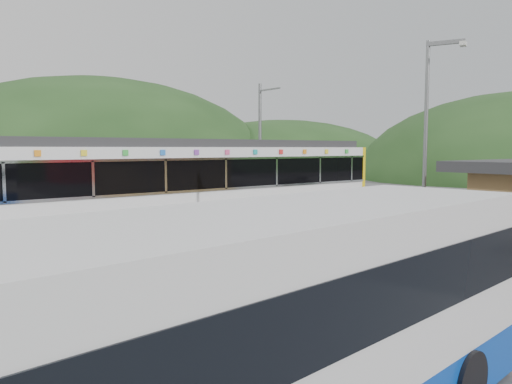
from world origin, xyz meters
TOP-DOWN VIEW (x-y plane):
  - ground at (0.00, 0.00)m, footprint 120.00×120.00m
  - hills at (6.19, 5.29)m, footprint 146.00×149.00m
  - platform at (0.00, 3.30)m, footprint 26.00×3.20m
  - yellow_line at (0.00, 2.00)m, footprint 26.00×0.10m
  - train at (1.18, 6.00)m, footprint 20.44×3.01m
  - catenary_mast_east at (7.00, 8.56)m, footprint 0.18×1.80m
  - bus at (-8.79, -9.65)m, footprint 10.09×3.10m
  - lamp_post at (2.68, -4.86)m, footprint 0.54×1.20m

SIDE VIEW (x-z plane):
  - ground at x=0.00m, z-range 0.00..0.00m
  - hills at x=6.19m, z-range -13.00..13.00m
  - platform at x=0.00m, z-range 0.00..0.30m
  - yellow_line at x=0.00m, z-range 0.30..0.31m
  - bus at x=-8.79m, z-range -0.05..2.66m
  - train at x=1.18m, z-range 0.19..3.93m
  - catenary_mast_east at x=7.00m, z-range 0.15..7.15m
  - lamp_post at x=2.68m, z-range 0.63..7.26m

